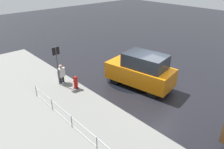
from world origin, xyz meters
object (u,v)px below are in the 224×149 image
(fire_hydrant, at_px, (76,83))
(sign_post, at_px, (57,61))
(moving_hatchback, at_px, (141,70))
(pedestrian, at_px, (61,73))

(fire_hydrant, height_order, sign_post, sign_post)
(moving_hatchback, relative_size, sign_post, 1.72)
(moving_hatchback, distance_m, sign_post, 4.86)
(pedestrian, bearing_deg, fire_hydrant, -167.81)
(fire_hydrant, relative_size, pedestrian, 0.66)
(moving_hatchback, bearing_deg, sign_post, 46.08)
(moving_hatchback, bearing_deg, fire_hydrant, 52.55)
(pedestrian, relative_size, sign_post, 0.51)
(fire_hydrant, xyz_separation_m, sign_post, (1.05, 0.47, 1.18))
(fire_hydrant, bearing_deg, moving_hatchback, -127.45)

